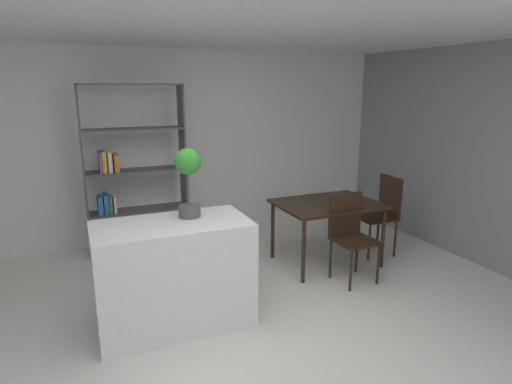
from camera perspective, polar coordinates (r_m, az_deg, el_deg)
name	(u,v)px	position (r m, az deg, el deg)	size (l,w,h in m)	color
ground_plane	(250,353)	(3.64, -0.81, -20.70)	(8.90, 8.90, 0.00)	silver
ceiling_slab	(249,5)	(3.04, -0.99, 23.64)	(6.48, 6.07, 0.06)	white
back_partition	(165,147)	(5.94, -12.05, 5.91)	(6.48, 0.06, 2.55)	white
kitchen_island	(174,274)	(3.89, -10.87, -10.66)	(1.32, 0.69, 0.94)	white
potted_plant_on_island	(188,174)	(3.77, -9.02, 2.42)	(0.23, 0.23, 0.61)	#4C4C51
open_bookshelf	(129,173)	(5.55, -16.51, 2.44)	(1.23, 0.32, 2.10)	#4C4C51
dining_table	(327,209)	(5.10, 9.48, -2.18)	(1.17, 0.88, 0.75)	black
dining_chair_window_side	(383,209)	(5.59, 16.51, -2.15)	(0.46, 0.44, 0.99)	black
dining_chair_near	(350,230)	(4.76, 12.38, -4.92)	(0.44, 0.43, 0.94)	black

